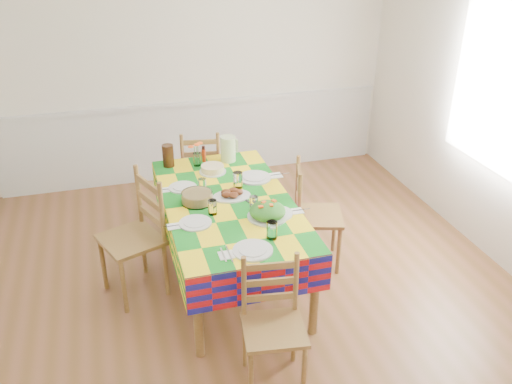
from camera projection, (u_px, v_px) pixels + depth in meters
room at (254, 147)px, 3.81m from camera, size 4.58×5.08×2.78m
wainscot at (197, 137)px, 6.33m from camera, size 4.41×0.06×0.92m
window_right at (500, 89)px, 4.54m from camera, size 0.00×1.40×1.40m
dining_table at (228, 209)px, 4.43m from camera, size 1.02×1.90×0.74m
setting_near_head at (259, 243)px, 3.77m from camera, size 0.46×0.30×0.14m
setting_left_near at (201, 217)px, 4.10m from camera, size 0.45×0.27×0.12m
setting_left_far at (189, 187)px, 4.56m from camera, size 0.44×0.26×0.11m
setting_right_near at (269, 210)px, 4.20m from camera, size 0.47×0.27×0.12m
setting_right_far at (249, 178)px, 4.69m from camera, size 0.55×0.32×0.14m
meat_platter at (232, 194)px, 4.43m from camera, size 0.32×0.23×0.06m
salad_platter at (267, 212)px, 4.13m from camera, size 0.31×0.31×0.13m
pasta_bowl at (197, 198)px, 4.34m from camera, size 0.25×0.25×0.09m
cake at (213, 169)px, 4.86m from camera, size 0.24×0.24×0.07m
serving_utensils at (252, 202)px, 4.37m from camera, size 0.13×0.28×0.01m
flower_vase at (197, 156)px, 4.96m from camera, size 0.14×0.12×0.23m
hot_sauce at (204, 154)px, 5.04m from camera, size 0.04×0.04×0.16m
green_pitcher at (228, 149)px, 5.04m from camera, size 0.14×0.14×0.24m
tea_pitcher at (168, 156)px, 4.94m from camera, size 0.10×0.10×0.21m
name_card at (259, 259)px, 3.63m from camera, size 0.08×0.02×0.02m
chair_near at (273, 325)px, 3.50m from camera, size 0.45×0.43×0.90m
chair_far at (201, 172)px, 5.54m from camera, size 0.46×0.45×0.92m
chair_left at (136, 238)px, 4.33m from camera, size 0.57×0.58×1.03m
chair_right at (313, 216)px, 4.71m from camera, size 0.51×0.52×0.96m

